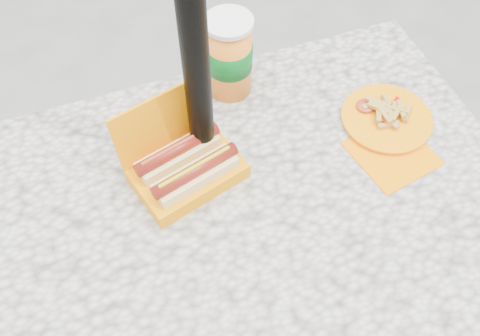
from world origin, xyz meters
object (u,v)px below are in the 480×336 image
object	(u,v)px
hotdog_box	(186,166)
fries_plate	(387,120)
soda_cup	(229,56)
umbrella_pole	(192,21)

from	to	relation	value
hotdog_box	fries_plate	world-z (taller)	hotdog_box
fries_plate	soda_cup	xyz separation A→B (m)	(-0.29, 0.22, 0.09)
umbrella_pole	fries_plate	xyz separation A→B (m)	(0.40, -0.06, -0.34)
umbrella_pole	fries_plate	size ratio (longest dim) A/B	7.94
hotdog_box	soda_cup	xyz separation A→B (m)	(0.17, 0.21, 0.06)
fries_plate	umbrella_pole	bearing A→B (deg)	171.49
umbrella_pole	hotdog_box	xyz separation A→B (m)	(-0.05, -0.05, -0.31)
hotdog_box	fries_plate	xyz separation A→B (m)	(0.46, -0.01, -0.03)
hotdog_box	soda_cup	size ratio (longest dim) A/B	1.26
fries_plate	soda_cup	bearing A→B (deg)	142.60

